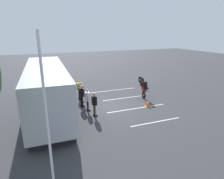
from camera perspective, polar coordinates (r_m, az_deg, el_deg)
name	(u,v)px	position (r m, az deg, el deg)	size (l,w,h in m)	color
ground_plane	(112,106)	(14.84, -0.06, -5.01)	(80.00, 80.00, 0.00)	#38383D
tour_bus	(47,89)	(14.24, -18.73, 0.11)	(10.57, 2.98, 3.25)	#B7BABF
spectator_far_left	(94,102)	(12.89, -5.26, -3.82)	(0.57, 0.31, 1.68)	#473823
spectator_left	(87,98)	(13.80, -7.30, -2.56)	(0.58, 0.34, 1.65)	black
spectator_centre	(82,94)	(14.55, -8.99, -1.33)	(0.58, 0.37, 1.75)	black
spectator_right	(81,91)	(15.58, -9.05, -0.32)	(0.57, 0.32, 1.66)	black
spectator_far_right	(79,88)	(16.23, -9.71, 0.43)	(0.58, 0.35, 1.68)	black
parked_motorcycle_silver	(68,91)	(17.42, -12.84, -0.41)	(2.03, 0.69, 0.99)	black
stunt_motorcycle	(143,86)	(16.60, 9.29, 0.98)	(1.90, 0.63, 1.86)	black
flagpole	(48,127)	(6.27, -18.53, -10.53)	(0.78, 0.36, 5.60)	silver
traffic_cone	(148,102)	(15.01, 10.51, -3.81)	(0.34, 0.34, 0.63)	orange
bay_line_a	(156,122)	(12.72, 12.85, -9.37)	(0.18, 3.60, 0.01)	white
bay_line_b	(137,108)	(14.59, 7.37, -5.55)	(0.20, 4.75, 0.01)	white
bay_line_c	(123,98)	(16.61, 3.23, -2.59)	(0.18, 3.67, 0.01)	white
bay_line_d	(112,90)	(18.73, 0.02, -0.27)	(0.20, 4.85, 0.01)	white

